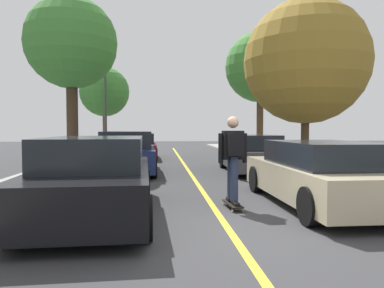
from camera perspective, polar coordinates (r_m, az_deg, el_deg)
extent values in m
plane|color=#353538|center=(5.87, 5.70, -13.12)|extent=(80.00, 80.00, 0.00)
cube|color=gold|center=(9.74, 1.27, -6.84)|extent=(0.12, 39.20, 0.01)
cube|color=black|center=(6.78, -14.91, -6.45)|extent=(2.05, 4.63, 0.71)
cube|color=black|center=(6.78, -14.89, -1.19)|extent=(1.75, 2.83, 0.53)
cylinder|color=black|center=(5.21, -7.46, -11.47)|extent=(0.24, 0.65, 0.64)
cylinder|color=black|center=(5.51, -26.36, -10.95)|extent=(0.24, 0.65, 0.64)
cylinder|color=black|center=(8.31, -7.41, -6.25)|extent=(0.24, 0.65, 0.64)
cylinder|color=black|center=(8.50, -19.37, -6.17)|extent=(0.24, 0.65, 0.64)
cube|color=navy|center=(13.13, -10.10, -2.12)|extent=(2.07, 4.66, 0.72)
cube|color=black|center=(13.06, -10.13, 0.70)|extent=(1.77, 2.90, 0.58)
cylinder|color=black|center=(11.55, -6.08, -3.81)|extent=(0.25, 0.65, 0.64)
cylinder|color=black|center=(11.65, -14.83, -3.82)|extent=(0.25, 0.65, 0.64)
cylinder|color=black|center=(14.72, -6.35, -2.47)|extent=(0.25, 0.65, 0.64)
cylinder|color=black|center=(14.80, -13.22, -2.49)|extent=(0.25, 0.65, 0.64)
cube|color=maroon|center=(19.16, -8.51, -0.85)|extent=(2.01, 4.46, 0.61)
cube|color=black|center=(19.31, -8.51, 0.87)|extent=(1.73, 2.91, 0.53)
cylinder|color=black|center=(17.68, -5.81, -1.65)|extent=(0.24, 0.65, 0.64)
cylinder|color=black|center=(17.73, -11.42, -1.67)|extent=(0.24, 0.65, 0.64)
cylinder|color=black|center=(20.67, -6.01, -1.06)|extent=(0.24, 0.65, 0.64)
cylinder|color=black|center=(20.70, -10.81, -1.09)|extent=(0.24, 0.65, 0.64)
cube|color=#BCAD89|center=(7.98, 19.34, -5.38)|extent=(1.93, 4.59, 0.65)
cube|color=black|center=(7.73, 20.05, -1.42)|extent=(1.69, 2.68, 0.48)
cylinder|color=black|center=(9.17, 10.06, -5.45)|extent=(0.23, 0.64, 0.64)
cylinder|color=black|center=(9.80, 20.12, -5.06)|extent=(0.23, 0.64, 0.64)
cylinder|color=black|center=(6.22, 18.06, -9.29)|extent=(0.23, 0.64, 0.64)
cube|color=#38383D|center=(13.31, 9.22, -2.18)|extent=(1.86, 4.24, 0.66)
cube|color=black|center=(13.05, 9.46, 0.30)|extent=(1.60, 2.55, 0.51)
cylinder|color=black|center=(14.55, 4.90, -2.52)|extent=(0.24, 0.65, 0.64)
cylinder|color=black|center=(14.87, 11.08, -2.45)|extent=(0.24, 0.65, 0.64)
cylinder|color=black|center=(11.80, 6.87, -3.68)|extent=(0.24, 0.65, 0.64)
cylinder|color=black|center=(12.19, 14.36, -3.54)|extent=(0.24, 0.65, 0.64)
cylinder|color=#3D2D1E|center=(14.05, -18.27, 3.57)|extent=(0.41, 0.41, 3.48)
sphere|color=#3D7F33|center=(14.39, -18.42, 14.85)|extent=(3.32, 3.32, 3.32)
cylinder|color=brown|center=(21.80, -13.51, 2.12)|extent=(0.25, 0.25, 2.68)
sphere|color=#3D7F33|center=(21.90, -13.57, 7.98)|extent=(2.86, 2.86, 2.86)
cylinder|color=#4C3823|center=(13.99, 17.32, 2.23)|extent=(0.29, 0.29, 2.82)
sphere|color=olive|center=(14.20, 17.45, 12.20)|extent=(4.52, 4.52, 4.52)
cylinder|color=#4C3823|center=(19.73, 10.61, 3.48)|extent=(0.36, 0.36, 3.62)
sphere|color=#3D7F33|center=(20.00, 10.68, 11.79)|extent=(3.72, 3.72, 3.72)
cylinder|color=#B2140F|center=(11.20, 20.27, -3.65)|extent=(0.20, 0.20, 0.55)
sphere|color=#B2140F|center=(11.17, 20.29, -1.94)|extent=(0.18, 0.18, 0.18)
cylinder|color=#38383D|center=(20.15, -13.43, 6.72)|extent=(0.12, 0.12, 5.93)
cube|color=#EAE5C6|center=(20.62, -13.52, 15.29)|extent=(0.36, 0.24, 0.20)
cube|color=black|center=(7.29, 6.38, -9.29)|extent=(0.28, 0.85, 0.02)
cylinder|color=beige|center=(7.60, 4.98, -9.29)|extent=(0.03, 0.06, 0.06)
cylinder|color=beige|center=(7.65, 6.38, -9.22)|extent=(0.03, 0.06, 0.06)
cylinder|color=beige|center=(6.96, 6.37, -10.39)|extent=(0.03, 0.06, 0.06)
cylinder|color=beige|center=(7.01, 7.89, -10.30)|extent=(0.03, 0.06, 0.06)
cube|color=#99999E|center=(7.62, 5.69, -8.96)|extent=(0.10, 0.05, 0.02)
cube|color=#99999E|center=(6.98, 7.13, -10.03)|extent=(0.10, 0.05, 0.02)
cube|color=black|center=(7.49, 5.92, -8.64)|extent=(0.12, 0.27, 0.06)
cube|color=black|center=(7.08, 6.86, -9.30)|extent=(0.12, 0.27, 0.06)
cylinder|color=#283351|center=(7.32, 6.14, -5.24)|extent=(0.16, 0.16, 0.86)
cylinder|color=#283351|center=(7.09, 6.66, -5.49)|extent=(0.16, 0.16, 0.86)
cube|color=black|center=(7.15, 6.42, -0.17)|extent=(0.41, 0.25, 0.56)
sphere|color=tan|center=(7.14, 6.44, 3.41)|extent=(0.23, 0.23, 0.23)
cylinder|color=black|center=(7.09, 4.51, -0.65)|extent=(0.10, 0.10, 0.58)
cylinder|color=black|center=(7.22, 8.29, -0.62)|extent=(0.10, 0.10, 0.58)
cube|color=black|center=(6.96, 6.86, -0.07)|extent=(0.31, 0.20, 0.44)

